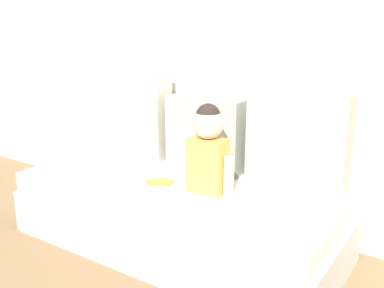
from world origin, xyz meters
TOP-DOWN VIEW (x-y plane):
  - ground_plane at (0.00, 0.00)m, footprint 12.00×12.00m
  - back_wall at (0.00, 0.55)m, footprint 5.11×0.10m
  - couch at (0.00, 0.00)m, footprint 1.91×0.84m
  - throw_pillow_left at (-0.59, 0.32)m, footprint 0.56×0.16m
  - throw_pillow_center at (0.00, 0.32)m, footprint 0.50×0.16m
  - throw_pillow_right at (0.59, 0.32)m, footprint 0.55×0.16m
  - toddler at (0.22, -0.01)m, footprint 0.32×0.17m
  - banana at (-0.06, -0.08)m, footprint 0.16×0.13m

SIDE VIEW (x-z plane):
  - ground_plane at x=0.00m, z-range 0.00..0.00m
  - couch at x=0.00m, z-range 0.00..0.39m
  - banana at x=-0.06m, z-range 0.39..0.43m
  - throw_pillow_center at x=0.00m, z-range 0.39..0.84m
  - toddler at x=0.22m, z-range 0.40..0.89m
  - throw_pillow_right at x=0.59m, z-range 0.39..0.93m
  - throw_pillow_left at x=-0.59m, z-range 0.39..0.97m
  - back_wall at x=0.00m, z-range 0.00..2.26m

